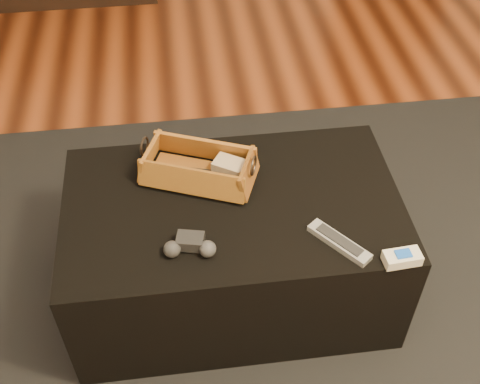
{
  "coord_description": "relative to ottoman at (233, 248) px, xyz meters",
  "views": [
    {
      "loc": [
        -0.22,
        -1.01,
        1.7
      ],
      "look_at": [
        -0.07,
        0.19,
        0.49
      ],
      "focal_mm": 45.0,
      "sensor_mm": 36.0,
      "label": 1
    }
  ],
  "objects": [
    {
      "name": "cream_gadget",
      "position": [
        0.42,
        -0.28,
        0.23
      ],
      "size": [
        0.1,
        0.06,
        0.04
      ],
      "color": "silver",
      "rests_on": "ottoman"
    },
    {
      "name": "wicker_basket",
      "position": [
        -0.09,
        0.12,
        0.25
      ],
      "size": [
        0.38,
        0.29,
        0.12
      ],
      "color": "brown",
      "rests_on": "ottoman"
    },
    {
      "name": "silver_remote",
      "position": [
        0.27,
        -0.2,
        0.22
      ],
      "size": [
        0.15,
        0.18,
        0.02
      ],
      "color": "#9B9EA2",
      "rests_on": "ottoman"
    },
    {
      "name": "cloth_bundle",
      "position": [
        0.0,
        0.11,
        0.25
      ],
      "size": [
        0.11,
        0.1,
        0.05
      ],
      "primitive_type": "cube",
      "rotation": [
        0.0,
        0.0,
        -0.56
      ],
      "color": "tan",
      "rests_on": "wicker_basket"
    },
    {
      "name": "floor",
      "position": [
        0.09,
        -0.21,
        -0.23
      ],
      "size": [
        5.0,
        5.5,
        0.01
      ],
      "primitive_type": "cube",
      "color": "brown",
      "rests_on": "ground"
    },
    {
      "name": "area_rug",
      "position": [
        -0.0,
        -0.05,
        -0.22
      ],
      "size": [
        2.6,
        2.0,
        0.01
      ],
      "primitive_type": "cube",
      "color": "black",
      "rests_on": "floor"
    },
    {
      "name": "ottoman",
      "position": [
        0.0,
        0.0,
        0.0
      ],
      "size": [
        1.0,
        0.6,
        0.42
      ],
      "primitive_type": "cube",
      "color": "black",
      "rests_on": "area_rug"
    },
    {
      "name": "game_controller",
      "position": [
        -0.14,
        -0.17,
        0.23
      ],
      "size": [
        0.15,
        0.09,
        0.05
      ],
      "color": "black",
      "rests_on": "ottoman"
    },
    {
      "name": "tv_remote",
      "position": [
        -0.11,
        0.11,
        0.23
      ],
      "size": [
        0.18,
        0.09,
        0.02
      ],
      "primitive_type": "cube",
      "rotation": [
        0.0,
        0.0,
        -0.28
      ],
      "color": "black",
      "rests_on": "wicker_basket"
    }
  ]
}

